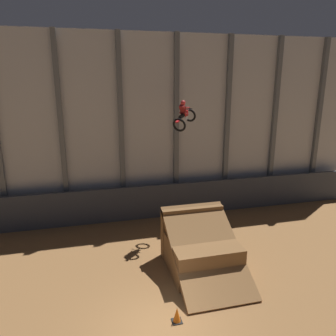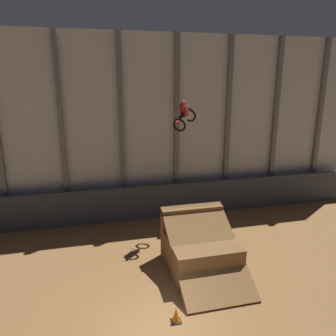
{
  "view_description": "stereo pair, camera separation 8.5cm",
  "coord_description": "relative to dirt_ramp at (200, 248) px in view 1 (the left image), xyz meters",
  "views": [
    {
      "loc": [
        -2.04,
        -9.16,
        8.37
      ],
      "look_at": [
        1.86,
        6.25,
        4.05
      ],
      "focal_mm": 35.0,
      "sensor_mm": 36.0,
      "label": 1
    },
    {
      "loc": [
        -1.96,
        -9.18,
        8.37
      ],
      "look_at": [
        1.86,
        6.25,
        4.05
      ],
      "focal_mm": 35.0,
      "sensor_mm": 36.0,
      "label": 2
    }
  ],
  "objects": [
    {
      "name": "ground_plane",
      "position": [
        -2.67,
        -3.54,
        -0.9
      ],
      "size": [
        60.0,
        60.0,
        0.0
      ],
      "primitive_type": "plane",
      "color": "olive"
    },
    {
      "name": "arena_back_wall",
      "position": [
        -2.67,
        6.79,
        4.6
      ],
      "size": [
        32.0,
        0.4,
        11.0
      ],
      "color": "silver",
      "rests_on": "ground_plane"
    },
    {
      "name": "lower_barrier",
      "position": [
        -2.67,
        5.96,
        0.15
      ],
      "size": [
        31.36,
        0.2,
        2.1
      ],
      "color": "#383D47",
      "rests_on": "ground_plane"
    },
    {
      "name": "dirt_ramp",
      "position": [
        0.0,
        0.0,
        0.0
      ],
      "size": [
        3.01,
        4.53,
        2.63
      ],
      "color": "brown",
      "rests_on": "ground_plane"
    },
    {
      "name": "rider_bike_solo",
      "position": [
        0.38,
        3.95,
        5.59
      ],
      "size": [
        1.63,
        1.73,
        1.62
      ],
      "rotation": [
        0.27,
        0.0,
        -0.71
      ],
      "color": "black"
    },
    {
      "name": "traffic_cone_near_ramp",
      "position": [
        -1.99,
        -3.24,
        -0.62
      ],
      "size": [
        0.36,
        0.36,
        0.58
      ],
      "color": "black",
      "rests_on": "ground_plane"
    }
  ]
}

